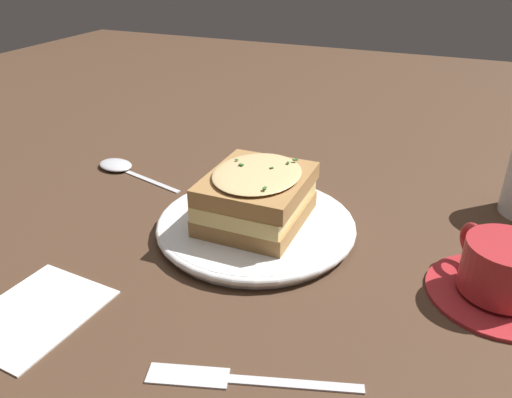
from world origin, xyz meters
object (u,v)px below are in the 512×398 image
object	(u,v)px
teacup_with_saucer	(501,275)
sandwich	(256,196)
dinner_plate	(256,225)
spoon	(119,167)
fork	(228,378)
napkin	(35,312)

from	to	relation	value
teacup_with_saucer	sandwich	bearing A→B (deg)	49.80
dinner_plate	spoon	bearing A→B (deg)	-108.20
spoon	fork	bearing A→B (deg)	-117.53
spoon	napkin	xyz separation A→B (m)	(0.32, 0.13, -0.00)
fork	spoon	distance (m)	0.47
sandwich	teacup_with_saucer	size ratio (longest dim) A/B	0.96
teacup_with_saucer	napkin	world-z (taller)	teacup_with_saucer
dinner_plate	napkin	distance (m)	0.27
napkin	sandwich	bearing A→B (deg)	148.09
sandwich	napkin	bearing A→B (deg)	-31.91
dinner_plate	fork	distance (m)	0.24
dinner_plate	sandwich	distance (m)	0.04
dinner_plate	sandwich	size ratio (longest dim) A/B	1.81
teacup_with_saucer	fork	bearing A→B (deg)	98.82
sandwich	napkin	world-z (taller)	sandwich
sandwich	napkin	size ratio (longest dim) A/B	1.07
dinner_plate	teacup_with_saucer	distance (m)	0.28
fork	spoon	xyz separation A→B (m)	(-0.32, -0.35, 0.00)
teacup_with_saucer	spoon	world-z (taller)	teacup_with_saucer
fork	napkin	xyz separation A→B (m)	(0.00, -0.21, 0.00)
sandwich	fork	world-z (taller)	sandwich
fork	napkin	size ratio (longest dim) A/B	1.39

